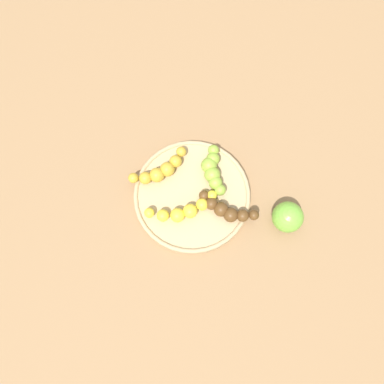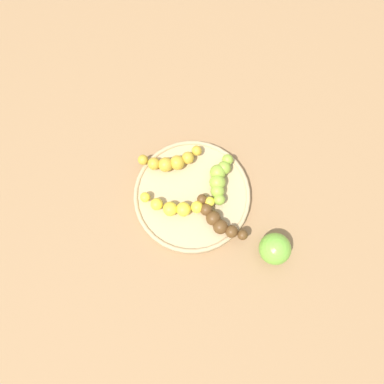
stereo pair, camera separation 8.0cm
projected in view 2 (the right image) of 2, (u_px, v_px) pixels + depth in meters
The scene contains 7 objects.
ground_plane at pixel (192, 197), 0.83m from camera, with size 2.40×2.40×0.00m, color #936D47.
fruit_bowl at pixel (192, 195), 0.82m from camera, with size 0.26×0.26×0.02m.
banana_spotted at pixel (171, 161), 0.82m from camera, with size 0.13×0.08×0.03m.
banana_yellow at pixel (177, 206), 0.79m from camera, with size 0.13×0.12×0.03m.
banana_overripe at pixel (219, 221), 0.78m from camera, with size 0.05×0.14×0.03m.
banana_green at pixel (220, 179), 0.81m from camera, with size 0.10×0.09×0.04m.
apple_green at pixel (275, 249), 0.77m from camera, with size 0.07×0.07×0.07m, color #72B238.
Camera 2 is at (0.14, 0.18, 0.80)m, focal length 34.10 mm.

